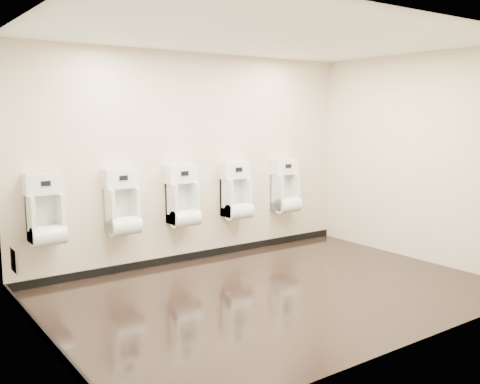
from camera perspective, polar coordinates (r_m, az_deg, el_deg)
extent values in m
cube|color=black|center=(6.14, 3.78, -10.63)|extent=(5.00, 3.50, 0.00)
cube|color=white|center=(5.86, 4.05, 16.24)|extent=(5.00, 3.50, 0.00)
cube|color=beige|center=(7.27, -4.87, 3.62)|extent=(5.00, 0.02, 2.80)
cube|color=beige|center=(4.63, 17.76, 0.62)|extent=(5.00, 0.02, 2.80)
cube|color=beige|center=(4.68, -20.52, 0.57)|extent=(0.02, 3.50, 2.80)
cube|color=beige|center=(7.66, 18.57, 3.45)|extent=(0.02, 3.50, 2.80)
cube|color=silver|center=(4.68, -20.46, 0.58)|extent=(0.01, 3.50, 2.80)
cube|color=black|center=(7.49, -4.70, -6.74)|extent=(5.00, 0.02, 0.10)
cube|color=black|center=(5.03, -19.58, -14.83)|extent=(0.02, 3.50, 0.10)
cube|color=#9E9EA3|center=(6.00, -22.91, -6.72)|extent=(0.03, 0.25, 0.25)
cylinder|color=silver|center=(6.01, -22.74, -6.70)|extent=(0.02, 0.04, 0.04)
cube|color=white|center=(6.43, -19.99, -2.62)|extent=(0.37, 0.27, 0.53)
cube|color=silver|center=(6.51, -20.22, -2.15)|extent=(0.28, 0.01, 0.41)
cylinder|color=white|center=(6.40, -19.74, -4.40)|extent=(0.37, 0.23, 0.23)
cube|color=white|center=(6.41, -20.25, 0.77)|extent=(0.42, 0.20, 0.23)
cube|color=black|center=(6.30, -20.00, 0.85)|extent=(0.10, 0.01, 0.06)
cube|color=silver|center=(6.31, -20.01, 0.85)|extent=(0.12, 0.01, 0.08)
cylinder|color=silver|center=(6.47, -18.42, 0.92)|extent=(0.01, 0.03, 0.03)
cube|color=white|center=(6.72, -12.44, -1.85)|extent=(0.37, 0.27, 0.53)
cube|color=silver|center=(6.80, -12.74, -1.41)|extent=(0.28, 0.01, 0.41)
cylinder|color=white|center=(6.69, -12.14, -3.55)|extent=(0.37, 0.23, 0.23)
cube|color=white|center=(6.70, -12.66, 1.38)|extent=(0.42, 0.20, 0.23)
cube|color=black|center=(6.60, -12.31, 1.47)|extent=(0.10, 0.01, 0.06)
cube|color=silver|center=(6.61, -12.32, 1.47)|extent=(0.12, 0.01, 0.08)
cylinder|color=silver|center=(6.79, -11.00, 1.52)|extent=(0.01, 0.03, 0.03)
cube|color=white|center=(7.09, -6.12, -1.19)|extent=(0.37, 0.27, 0.53)
cube|color=silver|center=(7.16, -6.48, -0.78)|extent=(0.28, 0.01, 0.41)
cylinder|color=white|center=(7.06, -5.81, -2.79)|extent=(0.37, 0.23, 0.23)
cube|color=white|center=(7.07, -6.32, 1.88)|extent=(0.42, 0.20, 0.23)
cube|color=black|center=(6.98, -5.90, 1.97)|extent=(0.10, 0.01, 0.06)
cube|color=silver|center=(6.98, -5.91, 1.97)|extent=(0.12, 0.01, 0.08)
cylinder|color=silver|center=(7.18, -4.82, 2.00)|extent=(0.01, 0.03, 0.03)
cube|color=white|center=(7.54, -0.41, -0.57)|extent=(0.37, 0.27, 0.53)
cube|color=silver|center=(7.61, -0.79, -0.19)|extent=(0.28, 0.01, 0.41)
cylinder|color=white|center=(7.52, -0.09, -2.08)|extent=(0.37, 0.23, 0.23)
cube|color=white|center=(7.52, -0.57, 2.31)|extent=(0.42, 0.20, 0.23)
cube|color=black|center=(7.44, -0.11, 2.40)|extent=(0.10, 0.01, 0.06)
cube|color=silver|center=(7.44, -0.12, 2.40)|extent=(0.12, 0.01, 0.08)
cylinder|color=silver|center=(7.65, 0.75, 2.41)|extent=(0.01, 0.03, 0.03)
cube|color=white|center=(8.09, 4.84, 0.00)|extent=(0.37, 0.27, 0.53)
cube|color=silver|center=(8.15, 4.45, 0.35)|extent=(0.28, 0.01, 0.41)
cylinder|color=white|center=(8.06, 5.16, -1.40)|extent=(0.37, 0.23, 0.23)
cube|color=white|center=(8.07, 4.71, 2.69)|extent=(0.42, 0.20, 0.23)
cube|color=black|center=(7.99, 5.20, 2.77)|extent=(0.10, 0.01, 0.06)
cube|color=silver|center=(7.99, 5.18, 2.77)|extent=(0.12, 0.01, 0.08)
cylinder|color=silver|center=(8.21, 5.85, 2.77)|extent=(0.01, 0.03, 0.03)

